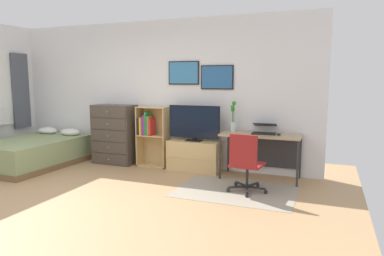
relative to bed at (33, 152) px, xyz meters
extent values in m
plane|color=tan|center=(2.09, -1.41, -0.26)|extent=(7.20, 7.20, 0.00)
cube|color=white|center=(2.09, 1.02, 1.09)|extent=(6.12, 0.06, 2.70)
cube|color=black|center=(2.69, 0.97, 1.48)|extent=(0.59, 0.02, 0.42)
cube|color=teal|center=(2.69, 0.96, 1.48)|extent=(0.55, 0.01, 0.38)
cube|color=black|center=(3.32, 0.97, 1.40)|extent=(0.59, 0.02, 0.42)
cube|color=#285B93|center=(3.32, 0.96, 1.40)|extent=(0.55, 0.01, 0.38)
cube|color=#4C515B|center=(-0.84, 0.59, 1.12)|extent=(0.05, 0.40, 1.54)
cube|color=#9E937F|center=(3.97, -0.11, -0.25)|extent=(1.70, 1.20, 0.01)
cube|color=brown|center=(0.00, -0.02, -0.21)|extent=(1.39, 1.95, 0.10)
cube|color=#8C9E6B|center=(0.00, -0.02, 0.04)|extent=(1.35, 1.90, 0.40)
ellipsoid|color=white|center=(-0.29, 0.70, 0.30)|extent=(0.45, 0.29, 0.14)
ellipsoid|color=white|center=(0.31, 0.69, 0.30)|extent=(0.45, 0.29, 0.14)
cube|color=#4C4238|center=(1.33, 0.75, 0.31)|extent=(0.81, 0.42, 1.13)
cube|color=#493F35|center=(1.33, 0.54, -0.14)|extent=(0.77, 0.01, 0.20)
sphere|color=#A59E8C|center=(1.33, 0.52, -0.14)|extent=(0.03, 0.03, 0.03)
cube|color=#493F35|center=(1.33, 0.54, 0.09)|extent=(0.77, 0.01, 0.20)
sphere|color=#A59E8C|center=(1.33, 0.52, 0.09)|extent=(0.03, 0.03, 0.03)
cube|color=#493F35|center=(1.33, 0.54, 0.31)|extent=(0.77, 0.01, 0.20)
sphere|color=#A59E8C|center=(1.33, 0.52, 0.31)|extent=(0.03, 0.03, 0.03)
cube|color=#493F35|center=(1.33, 0.54, 0.53)|extent=(0.77, 0.01, 0.20)
sphere|color=#A59E8C|center=(1.33, 0.52, 0.53)|extent=(0.03, 0.03, 0.03)
cube|color=#493F35|center=(1.33, 0.54, 0.76)|extent=(0.77, 0.01, 0.20)
sphere|color=#A59E8C|center=(1.33, 0.52, 0.76)|extent=(0.03, 0.03, 0.03)
cube|color=tan|center=(1.85, 0.81, 0.30)|extent=(0.02, 0.30, 1.12)
cube|color=tan|center=(2.41, 0.81, 0.30)|extent=(0.02, 0.30, 1.12)
cube|color=tan|center=(2.13, 0.81, -0.25)|extent=(0.58, 0.30, 0.02)
cube|color=tan|center=(2.13, 0.81, 0.32)|extent=(0.54, 0.30, 0.02)
cube|color=tan|center=(2.13, 0.81, 0.85)|extent=(0.54, 0.30, 0.02)
cube|color=tan|center=(2.13, 0.96, 0.30)|extent=(0.58, 0.01, 1.12)
cube|color=black|center=(1.89, 0.79, 0.49)|extent=(0.03, 0.24, 0.31)
cube|color=gold|center=(1.93, 0.76, 0.50)|extent=(0.04, 0.18, 0.33)
cube|color=#8C388C|center=(1.98, 0.79, 0.51)|extent=(0.03, 0.23, 0.35)
cube|color=#8C388C|center=(2.01, 0.76, 0.52)|extent=(0.02, 0.17, 0.38)
cube|color=#2D8C4C|center=(2.04, 0.77, 0.55)|extent=(0.03, 0.21, 0.44)
cube|color=#2D8C4C|center=(2.08, 0.78, 0.51)|extent=(0.03, 0.22, 0.36)
cube|color=orange|center=(2.10, 0.76, 0.51)|extent=(0.02, 0.17, 0.36)
cube|color=red|center=(2.13, 0.77, 0.49)|extent=(0.04, 0.21, 0.32)
cube|color=tan|center=(2.99, 0.76, 0.01)|extent=(0.93, 0.40, 0.54)
cube|color=tan|center=(2.99, 0.56, 0.01)|extent=(0.93, 0.01, 0.02)
cube|color=black|center=(2.99, 0.74, 0.29)|extent=(0.28, 0.16, 0.02)
cube|color=black|center=(2.99, 0.74, 0.33)|extent=(0.06, 0.04, 0.05)
cube|color=black|center=(2.99, 0.74, 0.63)|extent=(0.94, 0.02, 0.57)
cube|color=black|center=(2.99, 0.73, 0.63)|extent=(0.91, 0.01, 0.54)
cube|color=tan|center=(4.17, 0.68, 0.47)|extent=(1.28, 0.57, 0.03)
cube|color=#2D2D30|center=(3.56, 0.42, 0.10)|extent=(0.03, 0.03, 0.71)
cube|color=#2D2D30|center=(4.77, 0.42, 0.10)|extent=(0.03, 0.03, 0.71)
cube|color=#2D2D30|center=(3.56, 0.93, 0.10)|extent=(0.03, 0.03, 0.71)
cube|color=#2D2D30|center=(4.77, 0.93, 0.10)|extent=(0.03, 0.03, 0.71)
cube|color=#2D2D30|center=(4.17, 0.95, 0.13)|extent=(1.22, 0.02, 0.50)
cylinder|color=#232326|center=(4.39, -0.07, -0.23)|extent=(0.05, 0.05, 0.05)
cube|color=#232326|center=(4.25, -0.06, -0.19)|extent=(0.28, 0.06, 0.02)
cylinder|color=#232326|center=(4.23, 0.21, -0.23)|extent=(0.05, 0.05, 0.05)
cube|color=#232326|center=(4.17, 0.08, -0.19)|extent=(0.14, 0.27, 0.02)
cylinder|color=#232326|center=(3.90, 0.14, -0.23)|extent=(0.05, 0.05, 0.05)
cube|color=#232326|center=(4.01, 0.05, -0.19)|extent=(0.23, 0.21, 0.02)
cylinder|color=#232326|center=(3.87, -0.19, -0.23)|extent=(0.05, 0.05, 0.05)
cube|color=#232326|center=(3.99, -0.12, -0.19)|extent=(0.26, 0.17, 0.02)
cylinder|color=#232326|center=(4.18, -0.32, -0.23)|extent=(0.05, 0.05, 0.05)
cube|color=#232326|center=(4.15, -0.18, -0.19)|extent=(0.09, 0.28, 0.02)
cylinder|color=#232326|center=(4.11, -0.04, -0.03)|extent=(0.04, 0.04, 0.30)
cube|color=maroon|center=(4.11, -0.04, 0.14)|extent=(0.48, 0.48, 0.03)
cube|color=maroon|center=(4.10, -0.24, 0.38)|extent=(0.40, 0.07, 0.45)
cube|color=black|center=(4.21, 0.72, 0.49)|extent=(0.40, 0.29, 0.01)
cube|color=black|center=(4.21, 0.71, 0.50)|extent=(0.37, 0.26, 0.00)
cube|color=black|center=(4.20, 0.88, 0.61)|extent=(0.40, 0.27, 0.07)
cube|color=navy|center=(4.20, 0.87, 0.62)|extent=(0.38, 0.25, 0.06)
ellipsoid|color=#262628|center=(4.46, 0.65, 0.50)|extent=(0.06, 0.10, 0.03)
cylinder|color=silver|center=(3.67, 0.83, 0.56)|extent=(0.09, 0.09, 0.16)
cylinder|color=#3D8438|center=(3.68, 0.82, 0.75)|extent=(0.01, 0.01, 0.43)
sphere|color=#308B2C|center=(3.68, 0.82, 0.96)|extent=(0.07, 0.07, 0.07)
cylinder|color=#3D8438|center=(3.65, 0.84, 0.69)|extent=(0.01, 0.01, 0.32)
sphere|color=#308B2C|center=(3.65, 0.84, 0.85)|extent=(0.07, 0.07, 0.07)
cylinder|color=#3D8438|center=(3.66, 0.81, 0.72)|extent=(0.01, 0.01, 0.37)
sphere|color=#308B2C|center=(3.66, 0.81, 0.90)|extent=(0.07, 0.07, 0.07)
camera|label=1|loc=(5.18, -4.92, 1.35)|focal=32.69mm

